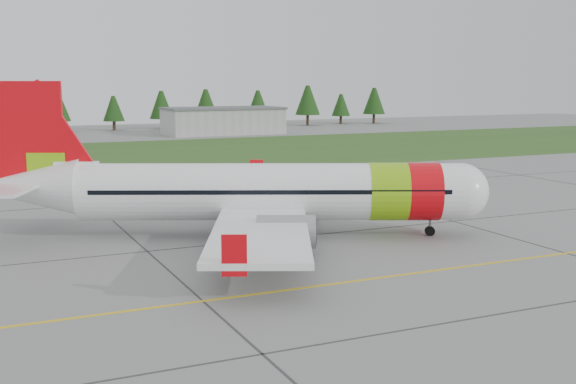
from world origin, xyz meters
name	(u,v)px	position (x,y,z in m)	size (l,w,h in m)	color
ground	(538,308)	(0.00, 0.00, 0.00)	(320.00, 320.00, 0.00)	gray
aircraft	(258,192)	(-6.42, 21.39, 3.24)	(35.13, 33.34, 11.23)	white
grass_strip	(147,155)	(0.00, 82.00, 0.01)	(320.00, 50.00, 0.03)	#30561E
taxi_guideline	(442,270)	(0.00, 8.00, 0.01)	(120.00, 0.25, 0.02)	gold
hangar_east	(223,122)	(25.00, 118.00, 2.60)	(24.00, 12.00, 5.20)	#A8A8A3
treeline	(86,109)	(0.00, 138.00, 5.00)	(160.00, 8.00, 10.00)	#1C3F14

